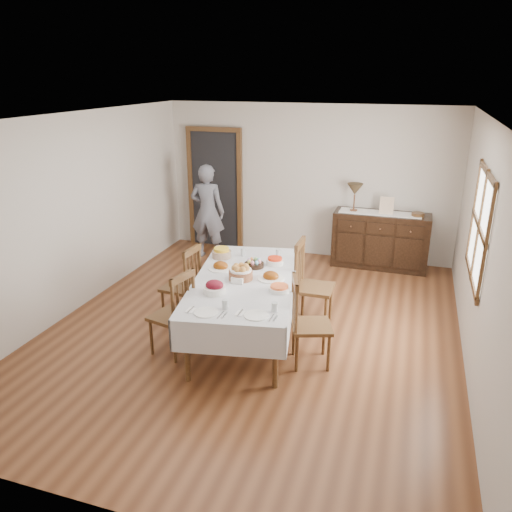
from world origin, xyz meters
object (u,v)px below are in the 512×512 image
(chair_right_near, at_px, (307,321))
(table_lamp, at_px, (355,190))
(chair_right_far, at_px, (310,283))
(person, at_px, (207,209))
(dining_table, at_px, (245,286))
(chair_left_far, at_px, (184,283))
(chair_left_near, at_px, (175,313))
(sideboard, at_px, (380,240))

(chair_right_near, xyz_separation_m, table_lamp, (0.05, 3.28, 0.76))
(chair_right_far, bearing_deg, chair_right_near, -170.01)
(chair_right_far, relative_size, person, 0.63)
(chair_right_far, bearing_deg, dining_table, 134.50)
(chair_right_near, bearing_deg, dining_table, 49.90)
(chair_left_far, bearing_deg, chair_left_near, 23.82)
(chair_right_far, height_order, table_lamp, table_lamp)
(dining_table, relative_size, chair_right_near, 2.41)
(dining_table, bearing_deg, sideboard, 55.42)
(chair_left_near, xyz_separation_m, chair_right_near, (1.46, 0.25, 0.00))
(sideboard, height_order, person, person)
(dining_table, distance_m, sideboard, 3.27)
(chair_left_far, xyz_separation_m, person, (-0.65, 2.32, 0.36))
(chair_left_near, relative_size, chair_right_far, 0.92)
(person, distance_m, table_lamp, 2.50)
(chair_left_far, height_order, sideboard, chair_left_far)
(sideboard, xyz_separation_m, person, (-2.90, -0.43, 0.41))
(dining_table, distance_m, table_lamp, 3.14)
(chair_left_near, distance_m, chair_left_far, 0.83)
(chair_right_far, bearing_deg, chair_left_near, 133.14)
(chair_left_near, height_order, person, person)
(chair_right_near, relative_size, table_lamp, 2.22)
(chair_right_far, bearing_deg, sideboard, -16.19)
(chair_left_far, distance_m, table_lamp, 3.36)
(chair_left_near, height_order, sideboard, chair_left_near)
(dining_table, bearing_deg, chair_left_near, -148.80)
(chair_left_far, distance_m, person, 2.44)
(chair_right_far, height_order, person, person)
(chair_left_far, height_order, person, person)
(chair_right_near, bearing_deg, chair_left_near, 80.67)
(chair_left_near, xyz_separation_m, table_lamp, (1.51, 3.53, 0.76))
(dining_table, xyz_separation_m, table_lamp, (0.87, 2.96, 0.58))
(chair_right_near, distance_m, chair_right_far, 0.97)
(chair_left_near, distance_m, chair_right_near, 1.49)
(chair_left_near, height_order, table_lamp, table_lamp)
(chair_left_far, relative_size, table_lamp, 2.23)
(chair_left_far, height_order, table_lamp, table_lamp)
(chair_right_near, bearing_deg, table_lamp, -19.92)
(chair_left_near, height_order, chair_right_far, chair_right_far)
(chair_left_near, distance_m, person, 3.26)
(dining_table, height_order, person, person)
(chair_left_far, xyz_separation_m, table_lamp, (1.78, 2.74, 0.76))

